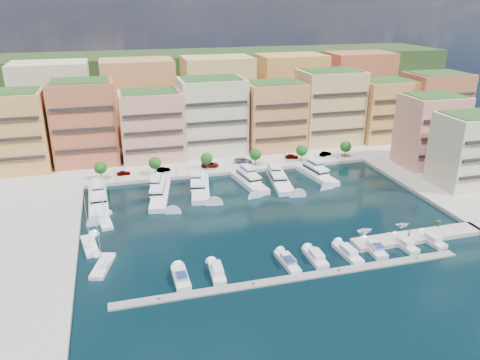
# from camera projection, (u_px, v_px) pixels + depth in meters

# --- Properties ---
(ground) EXTENTS (400.00, 400.00, 0.00)m
(ground) POSITION_uv_depth(u_px,v_px,m) (264.00, 214.00, 119.69)
(ground) COLOR black
(ground) RESTS_ON ground
(north_quay) EXTENTS (220.00, 64.00, 2.00)m
(north_quay) POSITION_uv_depth(u_px,v_px,m) (213.00, 145.00, 175.42)
(north_quay) COLOR #9E998E
(north_quay) RESTS_ON ground
(hillside) EXTENTS (240.00, 40.00, 58.00)m
(hillside) POSITION_uv_depth(u_px,v_px,m) (191.00, 117.00, 218.58)
(hillside) COLOR #1E3114
(hillside) RESTS_ON ground
(south_pontoon) EXTENTS (72.00, 2.20, 0.35)m
(south_pontoon) POSITION_uv_depth(u_px,v_px,m) (297.00, 278.00, 91.98)
(south_pontoon) COLOR gray
(south_pontoon) RESTS_ON ground
(finger_pier) EXTENTS (32.00, 5.00, 2.00)m
(finger_pier) POSITION_uv_depth(u_px,v_px,m) (418.00, 238.00, 107.33)
(finger_pier) COLOR #9E998E
(finger_pier) RESTS_ON ground
(apartment_0) EXTENTS (22.00, 16.50, 24.80)m
(apartment_0) POSITION_uv_depth(u_px,v_px,m) (10.00, 132.00, 143.49)
(apartment_0) COLOR #C98C49
(apartment_0) RESTS_ON north_quay
(apartment_1) EXTENTS (20.00, 16.50, 26.80)m
(apartment_1) POSITION_uv_depth(u_px,v_px,m) (85.00, 122.00, 150.37)
(apartment_1) COLOR #BE523F
(apartment_1) RESTS_ON north_quay
(apartment_2) EXTENTS (20.00, 15.50, 22.80)m
(apartment_2) POSITION_uv_depth(u_px,v_px,m) (151.00, 125.00, 154.49)
(apartment_2) COLOR tan
(apartment_2) RESTS_ON north_quay
(apartment_3) EXTENTS (22.00, 16.50, 25.80)m
(apartment_3) POSITION_uv_depth(u_px,v_px,m) (212.00, 116.00, 160.94)
(apartment_3) COLOR beige
(apartment_3) RESTS_ON north_quay
(apartment_4) EXTENTS (20.00, 15.50, 23.80)m
(apartment_4) POSITION_uv_depth(u_px,v_px,m) (274.00, 116.00, 164.95)
(apartment_4) COLOR #DD8B53
(apartment_4) RESTS_ON north_quay
(apartment_5) EXTENTS (22.00, 16.50, 26.80)m
(apartment_5) POSITION_uv_depth(u_px,v_px,m) (329.00, 107.00, 171.65)
(apartment_5) COLOR tan
(apartment_5) RESTS_ON north_quay
(apartment_6) EXTENTS (20.00, 15.50, 22.80)m
(apartment_6) POSITION_uv_depth(u_px,v_px,m) (385.00, 110.00, 176.01)
(apartment_6) COLOR #C98C49
(apartment_6) RESTS_ON north_quay
(apartment_7) EXTENTS (22.00, 16.50, 24.80)m
(apartment_7) POSITION_uv_depth(u_px,v_px,m) (434.00, 105.00, 178.80)
(apartment_7) COLOR #BE523F
(apartment_7) RESTS_ON north_quay
(apartment_east_a) EXTENTS (18.00, 14.50, 22.80)m
(apartment_east_a) POSITION_uv_depth(u_px,v_px,m) (430.00, 130.00, 148.55)
(apartment_east_a) COLOR tan
(apartment_east_a) RESTS_ON east_quay
(apartment_east_b) EXTENTS (18.00, 14.50, 20.80)m
(apartment_east_b) POSITION_uv_depth(u_px,v_px,m) (470.00, 150.00, 132.73)
(apartment_east_b) COLOR beige
(apartment_east_b) RESTS_ON east_quay
(backblock_0) EXTENTS (26.00, 18.00, 30.00)m
(backblock_0) POSITION_uv_depth(u_px,v_px,m) (54.00, 105.00, 166.82)
(backblock_0) COLOR beige
(backblock_0) RESTS_ON north_quay
(backblock_1) EXTENTS (26.00, 18.00, 30.00)m
(backblock_1) POSITION_uv_depth(u_px,v_px,m) (139.00, 101.00, 174.24)
(backblock_1) COLOR #DD8B53
(backblock_1) RESTS_ON north_quay
(backblock_2) EXTENTS (26.00, 18.00, 30.00)m
(backblock_2) POSITION_uv_depth(u_px,v_px,m) (218.00, 96.00, 181.67)
(backblock_2) COLOR tan
(backblock_2) RESTS_ON north_quay
(backblock_3) EXTENTS (26.00, 18.00, 30.00)m
(backblock_3) POSITION_uv_depth(u_px,v_px,m) (290.00, 93.00, 189.09)
(backblock_3) COLOR #C98C49
(backblock_3) RESTS_ON north_quay
(backblock_4) EXTENTS (26.00, 18.00, 30.00)m
(backblock_4) POSITION_uv_depth(u_px,v_px,m) (357.00, 89.00, 196.51)
(backblock_4) COLOR #BE523F
(backblock_4) RESTS_ON north_quay
(tree_0) EXTENTS (3.80, 3.80, 5.65)m
(tree_0) POSITION_uv_depth(u_px,v_px,m) (100.00, 168.00, 138.19)
(tree_0) COLOR #473323
(tree_0) RESTS_ON north_quay
(tree_1) EXTENTS (3.80, 3.80, 5.65)m
(tree_1) POSITION_uv_depth(u_px,v_px,m) (155.00, 163.00, 142.15)
(tree_1) COLOR #473323
(tree_1) RESTS_ON north_quay
(tree_2) EXTENTS (3.80, 3.80, 5.65)m
(tree_2) POSITION_uv_depth(u_px,v_px,m) (207.00, 159.00, 146.11)
(tree_2) COLOR #473323
(tree_2) RESTS_ON north_quay
(tree_3) EXTENTS (3.80, 3.80, 5.65)m
(tree_3) POSITION_uv_depth(u_px,v_px,m) (255.00, 154.00, 150.07)
(tree_3) COLOR #473323
(tree_3) RESTS_ON north_quay
(tree_4) EXTENTS (3.80, 3.80, 5.65)m
(tree_4) POSITION_uv_depth(u_px,v_px,m) (302.00, 150.00, 154.03)
(tree_4) COLOR #473323
(tree_4) RESTS_ON north_quay
(tree_5) EXTENTS (3.80, 3.80, 5.65)m
(tree_5) POSITION_uv_depth(u_px,v_px,m) (346.00, 147.00, 157.99)
(tree_5) COLOR #473323
(tree_5) RESTS_ON north_quay
(lamppost_0) EXTENTS (0.30, 0.30, 4.20)m
(lamppost_0) POSITION_uv_depth(u_px,v_px,m) (115.00, 172.00, 137.45)
(lamppost_0) COLOR black
(lamppost_0) RESTS_ON north_quay
(lamppost_1) EXTENTS (0.30, 0.30, 4.20)m
(lamppost_1) POSITION_uv_depth(u_px,v_px,m) (176.00, 167.00, 141.90)
(lamppost_1) COLOR black
(lamppost_1) RESTS_ON north_quay
(lamppost_2) EXTENTS (0.30, 0.30, 4.20)m
(lamppost_2) POSITION_uv_depth(u_px,v_px,m) (233.00, 161.00, 146.35)
(lamppost_2) COLOR black
(lamppost_2) RESTS_ON north_quay
(lamppost_3) EXTENTS (0.30, 0.30, 4.20)m
(lamppost_3) POSITION_uv_depth(u_px,v_px,m) (287.00, 157.00, 150.81)
(lamppost_3) COLOR black
(lamppost_3) RESTS_ON north_quay
(lamppost_4) EXTENTS (0.30, 0.30, 4.20)m
(lamppost_4) POSITION_uv_depth(u_px,v_px,m) (338.00, 152.00, 155.26)
(lamppost_4) COLOR black
(lamppost_4) RESTS_ON north_quay
(yacht_0) EXTENTS (5.64, 23.79, 7.30)m
(yacht_0) POSITION_uv_depth(u_px,v_px,m) (98.00, 199.00, 125.47)
(yacht_0) COLOR silver
(yacht_0) RESTS_ON ground
(yacht_1) EXTENTS (8.46, 22.70, 7.30)m
(yacht_1) POSITION_uv_depth(u_px,v_px,m) (160.00, 192.00, 130.13)
(yacht_1) COLOR silver
(yacht_1) RESTS_ON ground
(yacht_2) EXTENTS (8.35, 20.42, 7.30)m
(yacht_2) POSITION_uv_depth(u_px,v_px,m) (200.00, 186.00, 133.97)
(yacht_2) COLOR silver
(yacht_2) RESTS_ON ground
(yacht_3) EXTENTS (7.31, 18.49, 7.30)m
(yacht_3) POSITION_uv_depth(u_px,v_px,m) (249.00, 180.00, 138.42)
(yacht_3) COLOR silver
(yacht_3) RESTS_ON ground
(yacht_4) EXTENTS (7.70, 20.99, 7.30)m
(yacht_4) POSITION_uv_depth(u_px,v_px,m) (279.00, 179.00, 139.61)
(yacht_4) COLOR silver
(yacht_4) RESTS_ON ground
(yacht_5) EXTENTS (7.26, 18.04, 7.30)m
(yacht_5) POSITION_uv_depth(u_px,v_px,m) (316.00, 173.00, 143.99)
(yacht_5) COLOR silver
(yacht_5) RESTS_ON ground
(cruiser_1) EXTENTS (2.93, 8.21, 2.66)m
(cruiser_1) POSITION_uv_depth(u_px,v_px,m) (181.00, 278.00, 91.15)
(cruiser_1) COLOR silver
(cruiser_1) RESTS_ON ground
(cruiser_2) EXTENTS (3.05, 8.25, 2.55)m
(cruiser_2) POSITION_uv_depth(u_px,v_px,m) (217.00, 272.00, 92.97)
(cruiser_2) COLOR silver
(cruiser_2) RESTS_ON ground
(cruiser_4) EXTENTS (2.97, 9.08, 2.66)m
(cruiser_4) POSITION_uv_depth(u_px,v_px,m) (287.00, 262.00, 96.63)
(cruiser_4) COLOR silver
(cruiser_4) RESTS_ON ground
(cruiser_5) EXTENTS (2.87, 7.72, 2.55)m
(cruiser_5) POSITION_uv_depth(u_px,v_px,m) (316.00, 258.00, 98.24)
(cruiser_5) COLOR silver
(cruiser_5) RESTS_ON ground
(cruiser_6) EXTENTS (3.27, 9.26, 2.55)m
(cruiser_6) POSITION_uv_depth(u_px,v_px,m) (348.00, 253.00, 100.05)
(cruiser_6) COLOR silver
(cruiser_6) RESTS_ON ground
(cruiser_7) EXTENTS (3.10, 7.69, 2.66)m
(cruiser_7) POSITION_uv_depth(u_px,v_px,m) (374.00, 249.00, 101.63)
(cruiser_7) COLOR silver
(cruiser_7) RESTS_ON ground
(cruiser_8) EXTENTS (3.26, 7.77, 2.55)m
(cruiser_8) POSITION_uv_depth(u_px,v_px,m) (404.00, 245.00, 103.49)
(cruiser_8) COLOR silver
(cruiser_8) RESTS_ON ground
(cruiser_9) EXTENTS (3.28, 7.52, 2.55)m
(cruiser_9) POSITION_uv_depth(u_px,v_px,m) (432.00, 240.00, 105.25)
(cruiser_9) COLOR silver
(cruiser_9) RESTS_ON ground
(sailboat_2) EXTENTS (3.94, 8.95, 13.20)m
(sailboat_2) POSITION_uv_depth(u_px,v_px,m) (105.00, 222.00, 114.47)
(sailboat_2) COLOR silver
(sailboat_2) RESTS_ON ground
(sailboat_0) EXTENTS (5.46, 9.91, 13.20)m
(sailboat_0) POSITION_uv_depth(u_px,v_px,m) (103.00, 267.00, 95.45)
(sailboat_0) COLOR silver
(sailboat_0) RESTS_ON ground
(sailboat_1) EXTENTS (4.43, 10.13, 13.20)m
(sailboat_1) POSITION_uv_depth(u_px,v_px,m) (90.00, 246.00, 103.28)
(sailboat_1) COLOR silver
(sailboat_1) RESTS_ON ground
(tender_2) EXTENTS (3.51, 2.51, 0.73)m
(tender_2) POSITION_uv_depth(u_px,v_px,m) (403.00, 225.00, 113.05)
(tender_2) COLOR white
(tender_2) RESTS_ON ground
(tender_0) EXTENTS (4.37, 3.39, 0.83)m
(tender_0) POSITION_uv_depth(u_px,v_px,m) (365.00, 231.00, 110.05)
(tender_0) COLOR white
(tender_0) RESTS_ON ground
(tender_1) EXTENTS (1.53, 1.36, 0.73)m
(tender_1) POSITION_uv_depth(u_px,v_px,m) (388.00, 233.00, 109.04)
(tender_1) COLOR beige
(tender_1) RESTS_ON ground
(tender_3) EXTENTS (1.65, 1.47, 0.78)m
(tender_3) POSITION_uv_depth(u_px,v_px,m) (438.00, 221.00, 114.89)
(tender_3) COLOR beige
(tender_3) RESTS_ON ground
(car_0) EXTENTS (4.12, 1.76, 1.39)m
(car_0) POSITION_uv_depth(u_px,v_px,m) (124.00, 173.00, 142.94)
(car_0) COLOR gray
(car_0) RESTS_ON north_quay
(car_1) EXTENTS (4.41, 2.51, 1.38)m
(car_1) POSITION_uv_depth(u_px,v_px,m) (164.00, 169.00, 145.75)
(car_1) COLOR gray
(car_1) RESTS_ON north_quay
(car_2) EXTENTS (6.09, 3.72, 1.58)m
(car_2) POSITION_uv_depth(u_px,v_px,m) (210.00, 164.00, 149.89)
(car_2) COLOR gray
(car_2) RESTS_ON north_quay
(car_3) EXTENTS (6.25, 3.84, 1.69)m
(car_3) POSITION_uv_depth(u_px,v_px,m) (243.00, 160.00, 153.56)
(car_3) COLOR gray
(car_3) RESTS_ON north_quay
(car_4) EXTENTS (4.82, 3.04, 1.53)m
(car_4) POSITION_uv_depth(u_px,v_px,m) (292.00, 156.00, 157.84)
(car_4) COLOR gray
(car_4) RESTS_ON north_quay
(car_5) EXTENTS (4.73, 2.99, 1.47)m
(car_5) POSITION_uv_depth(u_px,v_px,m) (325.00, 154.00, 160.50)
(car_5) COLOR gray
(car_5) RESTS_ON north_quay
(person_0) EXTENTS (0.48, 0.65, 1.62)m
(person_0) POSITION_uv_depth(u_px,v_px,m) (409.00, 233.00, 105.72)
(person_0) COLOR #293B52
(person_0) RESTS_ON finger_pier
(person_1) EXTENTS (0.96, 0.93, 1.56)m
(person_1) POSITION_uv_depth(u_px,v_px,m) (438.00, 224.00, 110.15)
(person_1) COLOR brown
(person_1) RESTS_ON finger_pier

